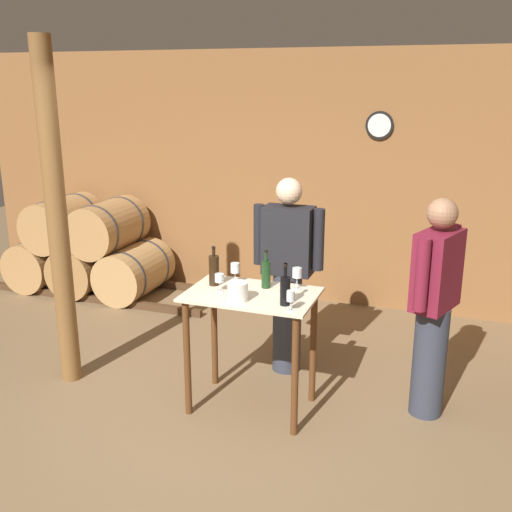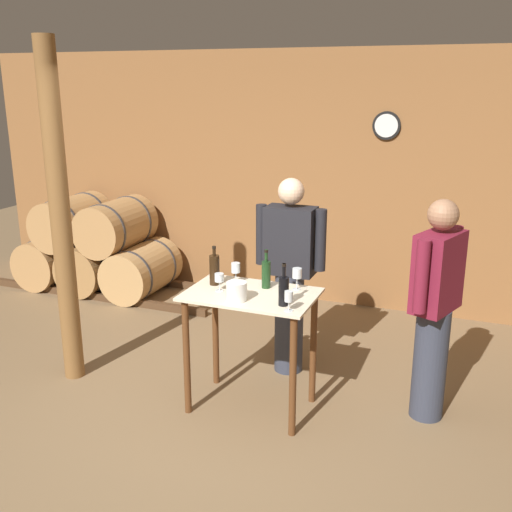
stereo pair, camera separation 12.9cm
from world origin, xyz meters
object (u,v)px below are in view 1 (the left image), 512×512
(person_visitor_with_scarf, at_px, (434,305))
(wine_bottle_far_left, at_px, (214,270))
(wine_glass_near_left, at_px, (219,279))
(wine_bottle_left, at_px, (266,273))
(ice_bucket, at_px, (238,291))
(wine_glass_near_right, at_px, (297,273))
(wooden_post, at_px, (57,219))
(wine_bottle_center, at_px, (285,290))
(wine_glass_near_center, at_px, (235,269))
(wine_glass_far_side, at_px, (291,297))
(person_host, at_px, (288,272))

(person_visitor_with_scarf, bearing_deg, wine_bottle_far_left, -169.84)
(wine_glass_near_left, distance_m, person_visitor_with_scarf, 1.54)
(wine_bottle_left, distance_m, wine_glass_near_left, 0.35)
(ice_bucket, bearing_deg, wine_bottle_left, 73.05)
(wine_glass_near_right, bearing_deg, wooden_post, -171.55)
(wine_bottle_far_left, bearing_deg, wine_bottle_center, -19.32)
(wooden_post, bearing_deg, wine_glass_near_center, 10.76)
(wine_glass_near_right, height_order, ice_bucket, wine_glass_near_right)
(wine_glass_near_right, xyz_separation_m, wine_glass_far_side, (0.08, -0.42, -0.02))
(wine_bottle_left, bearing_deg, wine_glass_far_side, -51.31)
(wooden_post, relative_size, person_visitor_with_scarf, 1.66)
(wine_bottle_center, bearing_deg, wine_glass_far_side, -53.02)
(wine_glass_far_side, bearing_deg, wine_bottle_far_left, 156.05)
(wine_bottle_far_left, distance_m, wine_bottle_center, 0.66)
(wine_bottle_left, bearing_deg, wine_glass_near_right, 12.05)
(wine_bottle_far_left, bearing_deg, wine_glass_far_side, -23.95)
(person_host, bearing_deg, wine_bottle_left, -90.73)
(wine_bottle_left, height_order, ice_bucket, wine_bottle_left)
(wine_bottle_left, xyz_separation_m, person_visitor_with_scarf, (1.19, 0.21, -0.17))
(wine_glass_near_left, distance_m, wine_glass_far_side, 0.62)
(wine_glass_near_left, bearing_deg, ice_bucket, -34.32)
(wine_glass_near_left, xyz_separation_m, wine_glass_far_side, (0.59, -0.19, -0.00))
(wine_glass_far_side, bearing_deg, wine_glass_near_center, 143.76)
(wine_glass_near_left, relative_size, ice_bucket, 0.91)
(person_visitor_with_scarf, bearing_deg, wooden_post, -171.18)
(wooden_post, height_order, ice_bucket, wooden_post)
(ice_bucket, relative_size, person_host, 0.09)
(wine_glass_far_side, bearing_deg, wine_bottle_left, 128.69)
(wine_bottle_left, relative_size, wine_glass_far_side, 2.11)
(wooden_post, height_order, person_visitor_with_scarf, wooden_post)
(wine_glass_near_right, bearing_deg, wine_glass_near_left, -155.33)
(wine_glass_near_left, relative_size, wine_glass_near_right, 0.82)
(wine_glass_near_center, xyz_separation_m, person_visitor_with_scarf, (1.44, 0.18, -0.17))
(wine_bottle_left, height_order, wine_glass_near_center, wine_bottle_left)
(wine_glass_far_side, bearing_deg, ice_bucket, 171.88)
(wine_glass_near_left, xyz_separation_m, person_visitor_with_scarf, (1.48, 0.40, -0.15))
(wine_glass_near_right, xyz_separation_m, ice_bucket, (-0.32, -0.37, -0.05))
(wooden_post, relative_size, wine_bottle_far_left, 9.10)
(wooden_post, height_order, wine_bottle_center, wooden_post)
(person_visitor_with_scarf, bearing_deg, wine_bottle_left, -170.00)
(wine_glass_near_center, xyz_separation_m, wine_glass_far_side, (0.56, -0.41, -0.01))
(wine_bottle_far_left, bearing_deg, wine_glass_near_center, 39.84)
(wooden_post, xyz_separation_m, wine_glass_near_right, (1.85, 0.27, -0.32))
(wine_bottle_center, xyz_separation_m, wine_glass_near_center, (-0.49, 0.32, 0.00))
(wine_bottle_far_left, relative_size, wine_glass_near_center, 1.95)
(wooden_post, height_order, wine_bottle_far_left, wooden_post)
(wine_glass_near_center, distance_m, person_visitor_with_scarf, 1.46)
(wine_bottle_far_left, xyz_separation_m, wine_glass_near_right, (0.60, 0.12, -0.00))
(wine_bottle_left, xyz_separation_m, ice_bucket, (-0.10, -0.32, -0.05))
(wine_bottle_center, bearing_deg, wine_bottle_left, 129.19)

